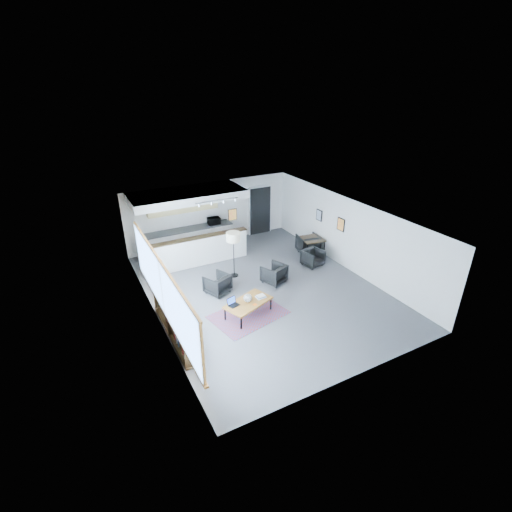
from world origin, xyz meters
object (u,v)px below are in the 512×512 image
dining_chair_near (313,258)px  coffee_table (248,303)px  book_stack (261,296)px  dining_table (312,240)px  floor_lamp (233,238)px  laptop (233,303)px  microwave (214,220)px  dining_chair_far (308,245)px  armchair_right (274,273)px  armchair_left (217,283)px  ceramic_pot (248,298)px

dining_chair_near → coffee_table: bearing=-166.0°
book_stack → dining_table: size_ratio=0.30×
coffee_table → floor_lamp: (0.65, 2.39, 1.02)m
laptop → dining_chair_near: 4.39m
coffee_table → microwave: size_ratio=3.18×
book_stack → dining_chair_far: (3.64, 2.73, -0.15)m
dining_table → laptop: bearing=-151.6°
laptop → armchair_right: armchair_right is taller
armchair_left → dining_table: (4.40, 0.94, 0.28)m
armchair_left → dining_chair_near: armchair_left is taller
microwave → dining_table: bearing=-39.7°
armchair_right → dining_table: bearing=-175.7°
dining_chair_far → microwave: (-3.00, 2.48, 0.75)m
coffee_table → armchair_right: bearing=18.5°
coffee_table → dining_table: (4.08, 2.53, 0.22)m
dining_table → dining_chair_far: (-0.00, 0.23, -0.29)m
ceramic_pot → microwave: 5.36m
dining_table → ceramic_pot: bearing=-148.3°
armchair_right → dining_chair_near: size_ratio=1.23×
armchair_left → dining_table: size_ratio=0.77×
armchair_left → dining_table: 4.50m
armchair_right → floor_lamp: bearing=-68.3°
laptop → dining_chair_far: 5.28m
armchair_right → floor_lamp: size_ratio=0.44×
laptop → floor_lamp: floor_lamp is taller
book_stack → dining_chair_near: bearing=28.4°
armchair_left → dining_chair_near: 3.91m
dining_chair_near → floor_lamp: bearing=155.7°
ceramic_pot → dining_chair_near: size_ratio=0.43×
book_stack → armchair_left: (-0.75, 1.56, -0.14)m
dining_chair_near → dining_chair_far: (0.49, 1.03, 0.05)m
armchair_right → microwave: size_ratio=1.47×
laptop → dining_chair_far: bearing=12.3°
microwave → armchair_right: bearing=-79.3°
ceramic_pot → dining_chair_near: (3.59, 1.72, -0.29)m
coffee_table → ceramic_pot: size_ratio=6.18×
armchair_right → microwave: microwave is taller
ceramic_pot → floor_lamp: size_ratio=0.15×
laptop → floor_lamp: 2.73m
ceramic_pot → armchair_right: armchair_right is taller
coffee_table → dining_table: dining_table is taller
book_stack → armchair_left: armchair_left is taller
armchair_left → microwave: 3.97m
ceramic_pot → book_stack: (0.44, 0.02, -0.09)m
coffee_table → dining_chair_near: 3.99m
laptop → armchair_right: (2.12, 1.26, -0.16)m
microwave → laptop: bearing=-104.4°
dining_table → microwave: size_ratio=1.89×
armchair_left → floor_lamp: (0.97, 0.79, 1.08)m
floor_lamp → dining_chair_near: size_ratio=2.80×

